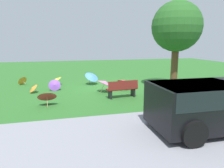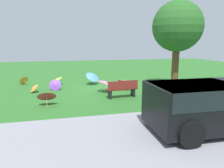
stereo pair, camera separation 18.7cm
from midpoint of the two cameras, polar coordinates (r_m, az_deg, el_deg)
name	(u,v)px [view 2 (the right image)]	position (r m, az deg, el deg)	size (l,w,h in m)	color
ground	(112,87)	(13.35, 0.37, -0.70)	(40.00, 40.00, 0.00)	#2D6B28
road_strip	(168,135)	(6.79, 15.97, -13.29)	(40.00, 4.44, 0.01)	gray
van_dark	(215,102)	(7.48, 27.15, -4.46)	(4.64, 2.20, 1.53)	black
park_bench	(122,89)	(10.58, 3.31, -1.35)	(1.64, 0.65, 0.90)	maroon
shade_tree	(177,27)	(13.03, 17.94, 14.65)	(2.91, 2.91, 5.16)	brown
parasol_red_0	(47,95)	(9.74, -17.00, -2.95)	(0.87, 0.78, 0.78)	tan
parasol_red_1	(124,81)	(12.29, 3.84, 0.76)	(1.07, 1.07, 0.79)	tan
parasol_orange_0	(23,80)	(15.10, -22.84, 0.97)	(0.72, 0.71, 0.60)	tan
parasol_yellow_0	(57,79)	(14.28, -14.50, 1.33)	(0.70, 0.74, 0.61)	tan
parasol_pink_0	(105,82)	(11.76, -1.43, 0.43)	(1.08, 1.09, 0.85)	tan
parasol_purple_0	(55,85)	(12.65, -14.94, -0.21)	(0.72, 0.65, 0.67)	tan
parasol_blue_0	(93,76)	(13.95, -4.95, 2.19)	(1.21, 1.19, 0.90)	tan
parasol_orange_1	(33,88)	(12.46, -20.38, -0.97)	(0.62, 0.68, 0.52)	tan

